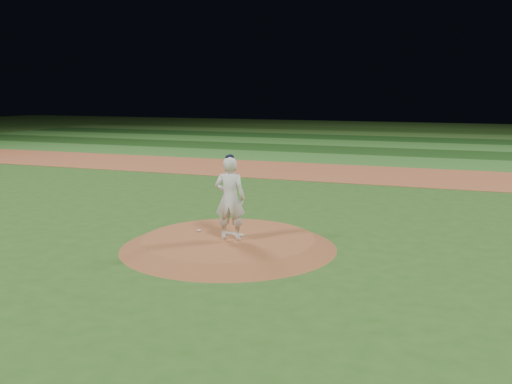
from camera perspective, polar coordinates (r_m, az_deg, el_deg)
name	(u,v)px	position (r m, az deg, el deg)	size (l,w,h in m)	color
ground	(229,247)	(14.66, -2.75, -5.54)	(120.00, 120.00, 0.00)	#29541B
infield_dirt_band	(343,173)	(27.81, 8.70, 1.89)	(70.00, 6.00, 0.02)	#A05331
outfield_stripe_0	(363,160)	(33.17, 10.67, 3.16)	(70.00, 5.00, 0.02)	#316E28
outfield_stripe_1	(377,151)	(38.07, 11.98, 4.01)	(70.00, 5.00, 0.02)	#194014
outfield_stripe_2	(387,144)	(43.00, 12.99, 4.65)	(70.00, 5.00, 0.02)	#337129
outfield_stripe_3	(396,139)	(47.95, 13.79, 5.17)	(70.00, 5.00, 0.02)	#174115
outfield_stripe_4	(403,135)	(52.90, 14.45, 5.59)	(70.00, 5.00, 0.02)	#376625
outfield_stripe_5	(408,131)	(57.86, 14.99, 5.93)	(70.00, 5.00, 0.02)	#234917
pitchers_mound	(229,242)	(14.62, -2.76, -5.07)	(5.50, 5.50, 0.25)	brown
pitching_rubber	(233,234)	(14.90, -2.27, -4.22)	(0.60, 0.15, 0.03)	beige
rosin_bag	(199,231)	(15.26, -5.74, -3.86)	(0.10, 0.10, 0.06)	silver
pitcher_on_mound	(230,198)	(14.21, -2.62, -0.61)	(0.84, 0.63, 2.16)	white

